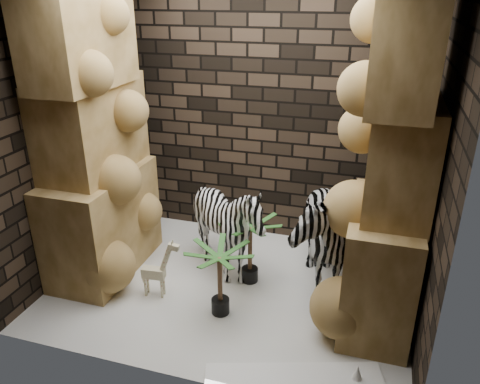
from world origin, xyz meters
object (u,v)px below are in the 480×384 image
(zebra_left, at_px, (228,232))
(surfboard, at_px, (294,381))
(palm_back, at_px, (220,281))
(palm_front, at_px, (250,251))
(zebra_right, at_px, (314,222))
(giraffe_toy, at_px, (153,267))

(zebra_left, relative_size, surfboard, 0.83)
(palm_back, xyz_separation_m, surfboard, (0.83, -0.65, -0.33))
(zebra_left, relative_size, palm_front, 1.58)
(palm_front, height_order, surfboard, palm_front)
(zebra_left, height_order, surfboard, zebra_left)
(zebra_left, bearing_deg, surfboard, -58.40)
(zebra_right, relative_size, palm_back, 2.06)
(zebra_right, height_order, palm_front, zebra_right)
(palm_front, distance_m, palm_back, 0.60)
(palm_front, bearing_deg, giraffe_toy, -148.63)
(giraffe_toy, xyz_separation_m, palm_back, (0.71, -0.07, 0.02))
(zebra_right, bearing_deg, surfboard, -103.18)
(zebra_left, bearing_deg, giraffe_toy, -143.06)
(zebra_right, xyz_separation_m, surfboard, (0.10, -1.35, -0.70))
(zebra_right, relative_size, surfboard, 1.05)
(palm_back, relative_size, surfboard, 0.51)
(palm_back, bearing_deg, zebra_left, 101.29)
(zebra_right, distance_m, zebra_left, 0.88)
(zebra_left, xyz_separation_m, palm_back, (0.12, -0.61, -0.17))
(surfboard, bearing_deg, giraffe_toy, 137.42)
(palm_back, height_order, surfboard, palm_back)
(zebra_left, xyz_separation_m, giraffe_toy, (-0.59, -0.54, -0.19))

